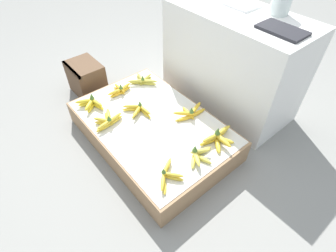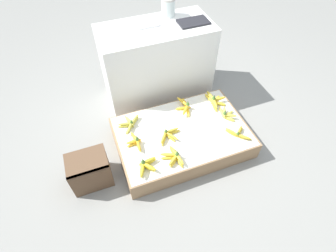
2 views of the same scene
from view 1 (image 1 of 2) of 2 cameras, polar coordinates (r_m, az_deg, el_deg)
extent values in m
plane|color=gray|center=(2.04, -3.32, -2.84)|extent=(10.00, 10.00, 0.00)
cube|color=#997551|center=(1.98, -3.43, -1.01)|extent=(1.19, 0.79, 0.19)
cube|color=silver|center=(1.91, -3.56, 1.00)|extent=(1.16, 0.76, 0.00)
cube|color=white|center=(2.22, 13.60, 13.41)|extent=(1.09, 0.53, 0.79)
cube|color=brown|center=(2.51, -17.29, 9.85)|extent=(0.32, 0.25, 0.30)
cube|color=#402E20|center=(2.41, -20.33, 11.39)|extent=(0.32, 0.02, 0.02)
ellipsoid|color=yellow|center=(2.12, -17.00, 4.64)|extent=(0.09, 0.15, 0.03)
ellipsoid|color=yellow|center=(2.09, -16.28, 4.18)|extent=(0.12, 0.13, 0.03)
ellipsoid|color=yellow|center=(2.09, -15.19, 4.37)|extent=(0.15, 0.06, 0.03)
ellipsoid|color=yellow|center=(2.10, -17.57, 5.20)|extent=(0.09, 0.15, 0.03)
ellipsoid|color=yellow|center=(2.06, -16.66, 4.61)|extent=(0.12, 0.14, 0.03)
ellipsoid|color=yellow|center=(2.07, -15.45, 5.06)|extent=(0.15, 0.06, 0.03)
cone|color=#4C7533|center=(2.07, -16.31, 6.31)|extent=(0.04, 0.04, 0.05)
ellipsoid|color=gold|center=(1.93, -11.51, 1.10)|extent=(0.05, 0.14, 0.03)
ellipsoid|color=gold|center=(1.95, -12.98, 1.59)|extent=(0.14, 0.06, 0.03)
ellipsoid|color=gold|center=(1.92, -13.78, 0.57)|extent=(0.12, 0.11, 0.03)
ellipsoid|color=gold|center=(1.90, -13.60, -0.22)|extent=(0.03, 0.14, 0.03)
ellipsoid|color=gold|center=(1.91, -11.65, 1.71)|extent=(0.05, 0.14, 0.03)
ellipsoid|color=gold|center=(1.94, -12.83, 2.39)|extent=(0.14, 0.08, 0.03)
ellipsoid|color=gold|center=(1.91, -14.04, 1.28)|extent=(0.13, 0.10, 0.03)
ellipsoid|color=gold|center=(1.88, -13.50, 0.41)|extent=(0.05, 0.14, 0.03)
cone|color=#4C7533|center=(1.87, -12.77, 1.80)|extent=(0.03, 0.03, 0.04)
ellipsoid|color=gold|center=(1.55, -0.84, -12.76)|extent=(0.12, 0.09, 0.02)
ellipsoid|color=gold|center=(1.57, 1.15, -11.20)|extent=(0.12, 0.09, 0.02)
ellipsoid|color=gold|center=(1.61, -0.22, -9.15)|extent=(0.09, 0.12, 0.02)
ellipsoid|color=gold|center=(1.53, -1.13, -11.93)|extent=(0.11, 0.11, 0.02)
ellipsoid|color=gold|center=(1.56, 1.06, -10.56)|extent=(0.11, 0.10, 0.02)
ellipsoid|color=gold|center=(1.60, -0.22, -8.68)|extent=(0.08, 0.12, 0.02)
cone|color=#4C7533|center=(1.54, -0.97, -9.64)|extent=(0.03, 0.03, 0.04)
ellipsoid|color=gold|center=(2.19, -9.50, 7.66)|extent=(0.05, 0.14, 0.03)
ellipsoid|color=gold|center=(2.20, -10.62, 7.58)|extent=(0.14, 0.05, 0.03)
ellipsoid|color=gold|center=(2.17, -10.99, 6.85)|extent=(0.03, 0.13, 0.03)
ellipsoid|color=gold|center=(2.19, -9.43, 8.35)|extent=(0.06, 0.14, 0.03)
ellipsoid|color=gold|center=(2.19, -10.59, 8.18)|extent=(0.13, 0.03, 0.03)
ellipsoid|color=gold|center=(2.15, -11.33, 7.33)|extent=(0.04, 0.14, 0.03)
cone|color=#4C7533|center=(2.14, -10.27, 8.55)|extent=(0.03, 0.03, 0.04)
ellipsoid|color=gold|center=(2.00, -7.86, 3.65)|extent=(0.10, 0.14, 0.02)
ellipsoid|color=gold|center=(1.97, -6.69, 3.00)|extent=(0.08, 0.15, 0.02)
ellipsoid|color=gold|center=(1.96, -5.05, 2.85)|extent=(0.15, 0.03, 0.02)
ellipsoid|color=gold|center=(1.99, -7.67, 4.28)|extent=(0.11, 0.13, 0.02)
ellipsoid|color=gold|center=(1.94, -6.78, 3.20)|extent=(0.10, 0.14, 0.02)
ellipsoid|color=gold|center=(1.95, -5.18, 3.61)|extent=(0.15, 0.03, 0.02)
cone|color=#4C7533|center=(1.96, -6.15, 5.02)|extent=(0.03, 0.03, 0.04)
ellipsoid|color=#DBCC4C|center=(1.65, 5.58, -7.44)|extent=(0.11, 0.12, 0.03)
ellipsoid|color=#DBCC4C|center=(1.67, 7.46, -7.09)|extent=(0.14, 0.07, 0.03)
ellipsoid|color=#DBCC4C|center=(1.71, 7.50, -5.43)|extent=(0.05, 0.14, 0.03)
ellipsoid|color=#DBCC4C|center=(1.63, 6.26, -6.98)|extent=(0.13, 0.09, 0.03)
ellipsoid|color=#DBCC4C|center=(1.67, 7.07, -5.44)|extent=(0.09, 0.13, 0.03)
cone|color=#4C7533|center=(1.63, 5.91, -4.80)|extent=(0.03, 0.03, 0.05)
ellipsoid|color=gold|center=(2.25, -4.41, 9.22)|extent=(0.13, 0.12, 0.02)
ellipsoid|color=gold|center=(2.28, -4.81, 9.78)|extent=(0.06, 0.15, 0.02)
ellipsoid|color=gold|center=(2.30, -6.02, 9.96)|extent=(0.15, 0.05, 0.02)
ellipsoid|color=gold|center=(2.27, -6.46, 9.33)|extent=(0.12, 0.13, 0.02)
ellipsoid|color=gold|center=(2.24, -4.28, 9.75)|extent=(0.13, 0.12, 0.02)
ellipsoid|color=gold|center=(2.27, -4.85, 10.33)|extent=(0.07, 0.15, 0.02)
ellipsoid|color=gold|center=(2.28, -5.95, 10.41)|extent=(0.15, 0.06, 0.02)
ellipsoid|color=gold|center=(2.25, -6.78, 9.72)|extent=(0.11, 0.14, 0.02)
cone|color=#4C7533|center=(2.23, -5.56, 10.48)|extent=(0.03, 0.03, 0.04)
ellipsoid|color=gold|center=(1.96, 6.40, 2.82)|extent=(0.03, 0.16, 0.03)
ellipsoid|color=gold|center=(1.95, 4.40, 2.80)|extent=(0.16, 0.06, 0.03)
ellipsoid|color=gold|center=(1.91, 3.84, 1.73)|extent=(0.07, 0.16, 0.03)
ellipsoid|color=gold|center=(1.96, 6.06, 3.91)|extent=(0.08, 0.16, 0.03)
ellipsoid|color=gold|center=(1.91, 3.45, 2.76)|extent=(0.13, 0.13, 0.03)
cone|color=#4C7533|center=(1.88, 5.19, 3.55)|extent=(0.03, 0.03, 0.05)
ellipsoid|color=gold|center=(1.77, 8.96, -3.28)|extent=(0.06, 0.15, 0.03)
ellipsoid|color=gold|center=(1.76, 10.74, -4.01)|extent=(0.14, 0.12, 0.03)
ellipsoid|color=gold|center=(1.79, 11.85, -2.99)|extent=(0.15, 0.10, 0.03)
ellipsoid|color=gold|center=(1.83, 11.53, -1.59)|extent=(0.06, 0.15, 0.03)
ellipsoid|color=gold|center=(1.75, 9.57, -2.45)|extent=(0.06, 0.15, 0.03)
ellipsoid|color=gold|center=(1.75, 11.82, -3.02)|extent=(0.15, 0.04, 0.03)
ellipsoid|color=gold|center=(1.81, 11.81, -1.05)|extent=(0.04, 0.15, 0.03)
cone|color=#4C7533|center=(1.74, 10.78, -1.01)|extent=(0.04, 0.04, 0.05)
cylinder|color=silver|center=(2.06, 23.47, 23.50)|extent=(0.13, 0.13, 0.15)
cube|color=white|center=(2.15, 15.73, 24.11)|extent=(0.23, 0.18, 0.02)
cube|color=#232328|center=(1.84, 23.61, 18.61)|extent=(0.29, 0.18, 0.02)
camera|label=2|loc=(1.95, -77.72, 33.42)|focal=28.00mm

